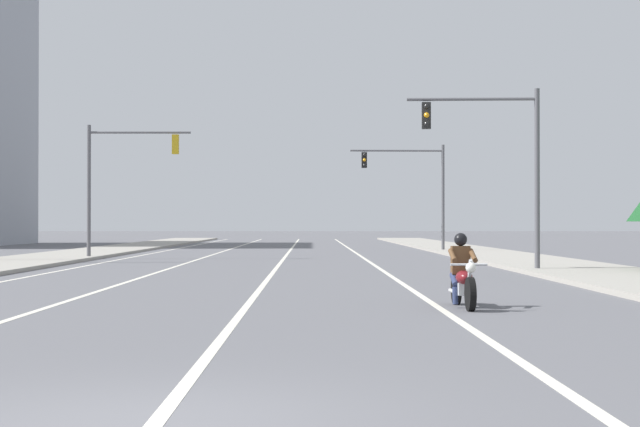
% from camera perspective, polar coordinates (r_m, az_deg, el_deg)
% --- Properties ---
extents(ground_plane, '(400.00, 400.00, 0.00)m').
position_cam_1_polar(ground_plane, '(8.48, -10.45, -11.77)').
color(ground_plane, '#5B5B60').
extents(lane_stripe_center, '(0.16, 100.00, 0.01)m').
position_cam_1_polar(lane_stripe_center, '(53.23, -1.89, -2.34)').
color(lane_stripe_center, beige).
rests_on(lane_stripe_center, ground).
extents(lane_stripe_left, '(0.16, 100.00, 0.01)m').
position_cam_1_polar(lane_stripe_left, '(53.47, -6.06, -2.33)').
color(lane_stripe_left, beige).
rests_on(lane_stripe_left, ground).
extents(lane_stripe_right, '(0.16, 100.00, 0.01)m').
position_cam_1_polar(lane_stripe_right, '(53.28, 2.17, -2.34)').
color(lane_stripe_right, beige).
rests_on(lane_stripe_right, ground).
extents(lane_stripe_far_left, '(0.16, 100.00, 0.01)m').
position_cam_1_polar(lane_stripe_far_left, '(53.93, -9.82, -2.31)').
color(lane_stripe_far_left, beige).
rests_on(lane_stripe_far_left, ground).
extents(sidewalk_kerb_right, '(4.40, 110.00, 0.14)m').
position_cam_1_polar(sidewalk_kerb_right, '(49.07, 10.19, -2.41)').
color(sidewalk_kerb_right, '#9E998E').
rests_on(sidewalk_kerb_right, ground).
extents(sidewalk_kerb_left, '(4.40, 110.00, 0.14)m').
position_cam_1_polar(sidewalk_kerb_left, '(49.68, -14.46, -2.37)').
color(sidewalk_kerb_left, '#9E998E').
rests_on(sidewalk_kerb_left, ground).
extents(motorcycle_with_rider, '(0.70, 2.19, 1.46)m').
position_cam_1_polar(motorcycle_with_rider, '(19.64, 8.19, -3.67)').
color(motorcycle_with_rider, black).
rests_on(motorcycle_with_rider, ground).
extents(traffic_signal_near_right, '(4.47, 0.41, 6.20)m').
position_cam_1_polar(traffic_signal_near_right, '(34.05, 10.28, 3.52)').
color(traffic_signal_near_right, '#56565B').
rests_on(traffic_signal_near_right, ground).
extents(traffic_signal_near_left, '(4.80, 0.37, 6.20)m').
position_cam_1_polar(traffic_signal_near_left, '(46.75, -11.51, 2.44)').
color(traffic_signal_near_left, '#56565B').
rests_on(traffic_signal_near_left, ground).
extents(traffic_signal_mid_right, '(5.46, 0.48, 6.20)m').
position_cam_1_polar(traffic_signal_mid_right, '(57.54, 5.52, 1.91)').
color(traffic_signal_mid_right, '#56565B').
rests_on(traffic_signal_mid_right, ground).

